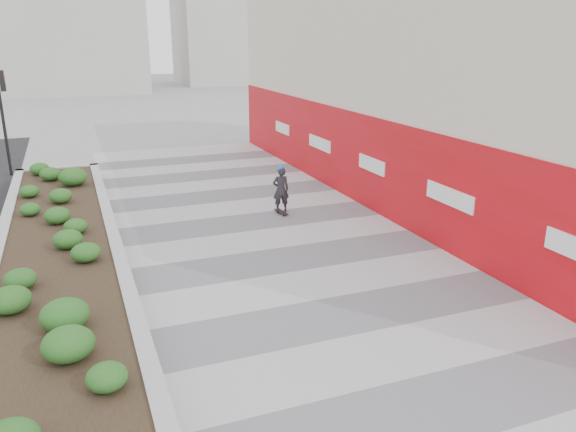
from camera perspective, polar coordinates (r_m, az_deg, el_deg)
name	(u,v)px	position (r m, az deg, el deg)	size (l,w,h in m)	color
ground	(397,359)	(10.34, 10.98, -14.07)	(160.00, 160.00, 0.00)	gray
walkway	(325,290)	(12.64, 3.74, -7.52)	(8.00, 36.00, 0.01)	#A8A8AD
building	(439,80)	(20.22, 15.13, 13.18)	(6.04, 24.08, 8.00)	beige
planter	(58,245)	(15.17, -22.35, -2.77)	(3.00, 18.00, 0.90)	#9E9EA0
traffic_signal_near	(3,107)	(25.07, -26.96, 9.87)	(0.33, 0.28, 4.20)	black
manhole_cover	(345,287)	(12.84, 5.78, -7.15)	(0.44, 0.44, 0.01)	#595654
skateboarder	(281,189)	(17.66, -0.73, 2.72)	(0.57, 0.73, 1.60)	beige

